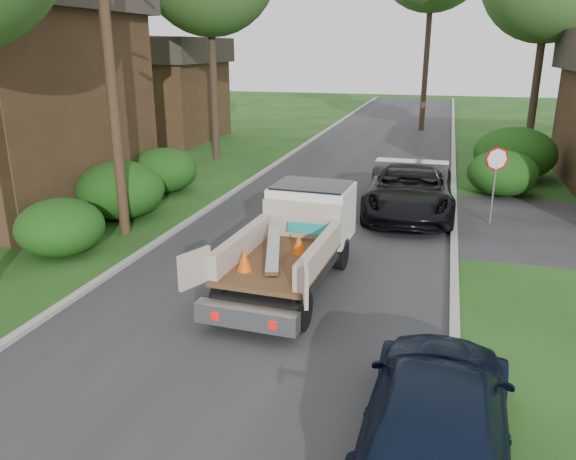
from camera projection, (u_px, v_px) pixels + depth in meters
The scene contains 15 objects.
ground at pixel (238, 335), 11.02m from camera, with size 120.00×120.00×0.00m, color #1A4012.
road at pixel (335, 204), 20.18m from camera, with size 8.00×90.00×0.02m, color #28282B.
curb_left at pixel (229, 195), 21.21m from camera, with size 0.20×90.00×0.12m, color #9E9E99.
curb_right at pixel (454, 211), 19.11m from camera, with size 0.20×90.00×0.12m, color #9E9E99.
stop_sign at pixel (496, 169), 17.38m from camera, with size 0.71×0.32×2.48m.
utility_pole at pixel (109, 55), 15.38m from camera, with size 2.42×1.25×10.00m.
house_left_far at pixel (154, 88), 33.67m from camera, with size 7.56×7.56×6.00m.
hedge_left_a at pixel (60, 227), 15.12m from camera, with size 2.34×2.34×1.53m, color #1D4510.
hedge_left_b at pixel (120, 190), 18.35m from camera, with size 2.86×2.86×1.87m, color #1D4510.
hedge_left_c at pixel (163, 170), 21.65m from camera, with size 2.60×2.60×1.70m, color #1D4510.
hedge_right_a at pixel (502, 173), 21.17m from camera, with size 2.60×2.60×1.70m, color #1D4510.
hedge_right_b at pixel (515, 153), 23.66m from camera, with size 3.38×3.38×2.21m, color #1D4510.
flatbed_truck at pixel (300, 232), 13.55m from camera, with size 2.58×5.61×2.09m.
black_pickup at pixel (409, 189), 18.78m from camera, with size 2.81×6.09×1.69m, color black.
navy_suv at pixel (437, 413), 7.54m from camera, with size 1.97×4.84×1.40m, color black.
Camera 1 is at (3.59, -9.21, 5.39)m, focal length 35.00 mm.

